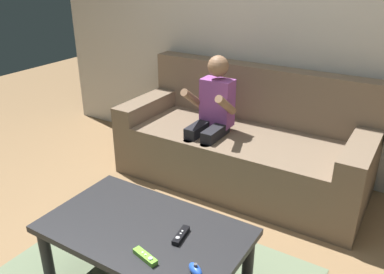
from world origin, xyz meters
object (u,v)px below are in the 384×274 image
person_seated_on_couch (211,115)px  game_remote_black_near_edge (181,235)px  nunchuk_blue (195,270)px  couch (244,145)px  game_remote_lime_far_corner (145,257)px  coffee_table (145,236)px

person_seated_on_couch → game_remote_black_near_edge: (0.46, -1.12, -0.17)m
nunchuk_blue → game_remote_black_near_edge: bearing=137.5°
person_seated_on_couch → game_remote_black_near_edge: bearing=-67.7°
couch → nunchuk_blue: 1.54m
nunchuk_blue → game_remote_lime_far_corner: nunchuk_blue is taller
coffee_table → nunchuk_blue: (0.39, -0.14, 0.07)m
person_seated_on_couch → coffee_table: 1.20m
couch → coffee_table: 1.34m
coffee_table → game_remote_black_near_edge: 0.21m
coffee_table → game_remote_lime_far_corner: (0.15, -0.18, 0.07)m
person_seated_on_couch → game_remote_lime_far_corner: bearing=-73.1°
couch → person_seated_on_couch: (-0.20, -0.18, 0.27)m
person_seated_on_couch → game_remote_lime_far_corner: size_ratio=6.94×
couch → game_remote_lime_far_corner: (0.21, -1.51, 0.10)m
person_seated_on_couch → game_remote_black_near_edge: person_seated_on_couch is taller
couch → coffee_table: couch is taller
coffee_table → nunchuk_blue: 0.42m
game_remote_black_near_edge → nunchuk_blue: 0.25m
nunchuk_blue → game_remote_lime_far_corner: bearing=-170.3°
game_remote_black_near_edge → nunchuk_blue: bearing=-42.5°
coffee_table → game_remote_lime_far_corner: size_ratio=7.18×
game_remote_black_near_edge → game_remote_lime_far_corner: 0.22m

